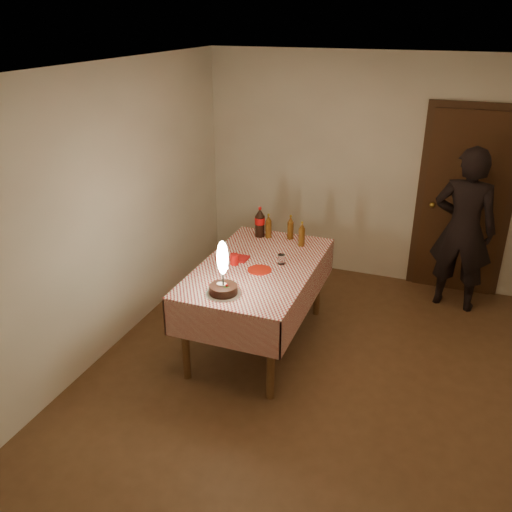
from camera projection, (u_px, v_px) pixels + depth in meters
name	position (u px, v px, depth m)	size (l,w,h in m)	color
ground	(319.00, 378.00, 4.79)	(4.00, 4.50, 0.01)	brown
room_shell	(336.00, 198.00, 4.17)	(4.04, 4.54, 2.62)	silver
dining_table	(258.00, 276.00, 5.02)	(1.02, 1.72, 0.83)	brown
birthday_cake	(223.00, 279.00, 4.42)	(0.29, 0.29, 0.47)	white
red_plate	(260.00, 270.00, 4.87)	(0.22, 0.22, 0.01)	red
red_cup	(234.00, 259.00, 4.97)	(0.08, 0.08, 0.10)	#BB0E0D
clear_cup	(281.00, 259.00, 4.99)	(0.07, 0.07, 0.09)	silver
napkin_stack	(240.00, 258.00, 5.09)	(0.15, 0.15, 0.02)	#A61313
cola_bottle	(260.00, 222.00, 5.55)	(0.10, 0.10, 0.32)	black
amber_bottle_left	(269.00, 227.00, 5.54)	(0.06, 0.06, 0.26)	#59340F
amber_bottle_right	(302.00, 235.00, 5.34)	(0.06, 0.06, 0.26)	#59340F
amber_bottle_mid	(290.00, 228.00, 5.51)	(0.06, 0.06, 0.26)	#59340F
photographer	(463.00, 230.00, 5.64)	(0.70, 0.51, 1.77)	black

